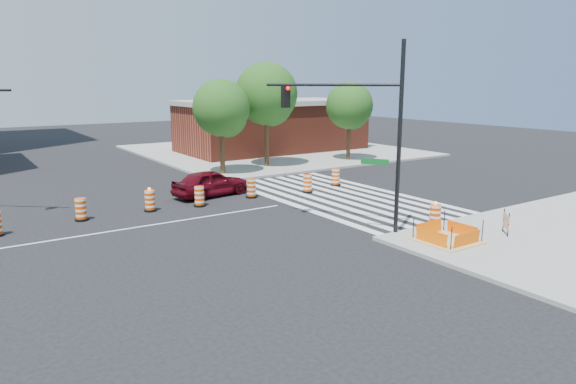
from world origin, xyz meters
The scene contains 19 objects.
ground centered at (0.00, 0.00, 0.00)m, with size 120.00×120.00×0.00m, color black.
sidewalk_ne centered at (18.00, 18.00, 0.07)m, with size 22.00×22.00×0.15m, color gray.
crosswalk_east centered at (10.95, 0.00, 0.01)m, with size 6.75×13.50×0.01m.
lane_centerline centered at (0.00, 0.00, 0.01)m, with size 14.00×0.12×0.01m, color silver.
excavation_pit centered at (9.00, -9.00, 0.22)m, with size 2.20×2.20×0.90m.
brick_storefront centered at (18.00, 18.00, 2.32)m, with size 16.50×8.50×4.60m.
red_coupe centered at (5.19, 3.93, 0.74)m, with size 1.74×4.32×1.47m, color #4F0610.
signal_pole_se centered at (7.32, -5.74, 4.65)m, with size 3.33×4.81×7.57m.
pit_drum centered at (10.04, -7.50, 0.62)m, with size 0.57×0.57×1.13m.
barricade centered at (11.64, -9.73, 0.68)m, with size 0.58×0.64×0.97m.
tree_north_c centered at (8.69, 9.38, 4.27)m, with size 3.77×3.74×6.36m.
tree_north_d centered at (12.77, 10.38, 5.08)m, with size 4.45×4.45×7.56m.
tree_north_e centered at (19.78, 9.52, 4.16)m, with size 3.64×3.64×6.20m.
median_drum_3 centered at (-1.90, 2.51, 0.48)m, with size 0.60×0.60×1.02m.
median_drum_4 centered at (1.27, 2.46, 0.49)m, with size 0.60×0.60×1.18m.
median_drum_5 centered at (3.67, 2.05, 0.48)m, with size 0.60×0.60×1.02m.
median_drum_6 centered at (6.84, 2.35, 0.48)m, with size 0.60×0.60×1.02m.
median_drum_7 centered at (10.15, 1.73, 0.48)m, with size 0.60×0.60×1.02m.
median_drum_8 centered at (12.72, 2.38, 0.48)m, with size 0.60×0.60×1.02m.
Camera 1 is at (-6.61, -21.31, 6.10)m, focal length 32.00 mm.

